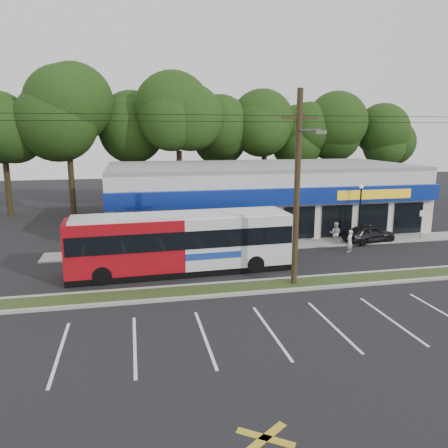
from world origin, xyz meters
TOP-DOWN VIEW (x-y plane):
  - ground at (0.00, 0.00)m, footprint 120.00×120.00m
  - grass_strip at (0.00, 1.00)m, footprint 40.00×1.60m
  - curb_south at (0.00, 0.15)m, footprint 40.00×0.25m
  - curb_north at (0.00, 1.85)m, footprint 40.00×0.25m
  - sidewalk at (5.00, 9.00)m, footprint 32.00×2.20m
  - strip_mall at (5.50, 15.91)m, footprint 25.00×12.55m
  - utility_pole at (2.83, 0.93)m, footprint 50.00×2.77m
  - lamp_post at (11.00, 8.80)m, footprint 0.30×0.30m
  - sign_post at (16.00, 8.57)m, footprint 0.45×0.10m
  - tree_line at (4.00, 26.00)m, footprint 46.76×6.76m
  - metrobus at (-2.49, 4.50)m, footprint 12.80×3.17m
  - car_dark at (11.68, 8.50)m, footprint 4.13×2.23m
  - pedestrian_a at (9.00, 6.37)m, footprint 0.66×0.62m
  - pedestrian_b at (9.00, 8.50)m, footprint 1.01×0.96m

SIDE VIEW (x-z plane):
  - ground at x=0.00m, z-range 0.00..0.00m
  - sidewalk at x=5.00m, z-range 0.00..0.10m
  - grass_strip at x=0.00m, z-range 0.00..0.12m
  - curb_south at x=0.00m, z-range 0.00..0.14m
  - curb_north at x=0.00m, z-range 0.00..0.14m
  - car_dark at x=11.68m, z-range 0.00..1.34m
  - pedestrian_a at x=9.00m, z-range 0.00..1.52m
  - pedestrian_b at x=9.00m, z-range 0.00..1.64m
  - sign_post at x=16.00m, z-range 0.44..2.67m
  - metrobus at x=-2.49m, z-range 0.10..3.52m
  - strip_mall at x=5.50m, z-range 0.00..5.30m
  - lamp_post at x=11.00m, z-range 0.55..4.80m
  - utility_pole at x=2.83m, z-range 0.41..10.41m
  - tree_line at x=4.00m, z-range 2.50..14.33m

